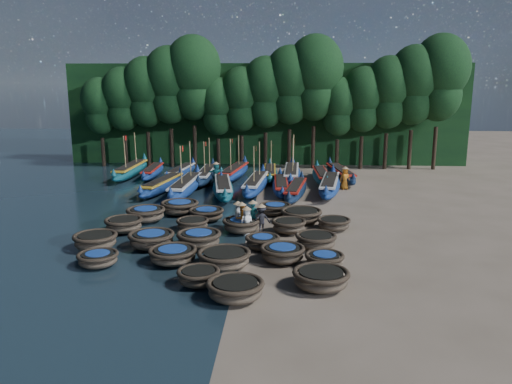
# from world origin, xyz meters

# --- Properties ---
(ground) EXTENTS (120.00, 120.00, 0.00)m
(ground) POSITION_xyz_m (0.00, 0.00, 0.00)
(ground) COLOR #7D6C5B
(ground) RESTS_ON ground
(foliage_wall) EXTENTS (40.00, 3.00, 10.00)m
(foliage_wall) POSITION_xyz_m (0.00, 23.50, 5.00)
(foliage_wall) COLOR black
(foliage_wall) RESTS_ON ground
(coracle_2) EXTENTS (2.11, 2.11, 0.69)m
(coracle_2) POSITION_xyz_m (-1.46, -9.15, 0.39)
(coracle_2) COLOR brown
(coracle_2) RESTS_ON ground
(coracle_3) EXTENTS (2.24, 2.24, 0.77)m
(coracle_3) POSITION_xyz_m (0.18, -10.45, 0.44)
(coracle_3) COLOR brown
(coracle_3) RESTS_ON ground
(coracle_4) EXTENTS (2.55, 2.55, 0.78)m
(coracle_4) POSITION_xyz_m (3.50, -9.22, 0.45)
(coracle_4) COLOR brown
(coracle_4) RESTS_ON ground
(coracle_5) EXTENTS (2.12, 2.12, 0.64)m
(coracle_5) POSITION_xyz_m (-6.36, -7.28, 0.37)
(coracle_5) COLOR brown
(coracle_5) RESTS_ON ground
(coracle_6) EXTENTS (2.23, 2.23, 0.72)m
(coracle_6) POSITION_xyz_m (-3.07, -6.70, 0.42)
(coracle_6) COLOR brown
(coracle_6) RESTS_ON ground
(coracle_7) EXTENTS (2.67, 2.67, 0.78)m
(coracle_7) POSITION_xyz_m (-0.66, -7.11, 0.45)
(coracle_7) COLOR brown
(coracle_7) RESTS_ON ground
(coracle_8) EXTENTS (2.52, 2.52, 0.75)m
(coracle_8) POSITION_xyz_m (1.95, -6.21, 0.43)
(coracle_8) COLOR brown
(coracle_8) RESTS_ON ground
(coracle_9) EXTENTS (1.98, 1.98, 0.70)m
(coracle_9) POSITION_xyz_m (3.81, -6.97, 0.41)
(coracle_9) COLOR brown
(coracle_9) RESTS_ON ground
(coracle_10) EXTENTS (2.63, 2.63, 0.80)m
(coracle_10) POSITION_xyz_m (-7.35, -4.96, 0.46)
(coracle_10) COLOR brown
(coracle_10) RESTS_ON ground
(coracle_11) EXTENTS (2.37, 2.37, 0.80)m
(coracle_11) POSITION_xyz_m (-4.63, -4.59, 0.46)
(coracle_11) COLOR brown
(coracle_11) RESTS_ON ground
(coracle_12) EXTENTS (2.62, 2.62, 0.84)m
(coracle_12) POSITION_xyz_m (-2.25, -4.48, 0.49)
(coracle_12) COLOR brown
(coracle_12) RESTS_ON ground
(coracle_13) EXTENTS (2.10, 2.10, 0.68)m
(coracle_13) POSITION_xyz_m (0.94, -4.47, 0.40)
(coracle_13) COLOR brown
(coracle_13) RESTS_ON ground
(coracle_14) EXTENTS (2.42, 2.42, 0.77)m
(coracle_14) POSITION_xyz_m (3.59, -4.24, 0.44)
(coracle_14) COLOR brown
(coracle_14) RESTS_ON ground
(coracle_15) EXTENTS (2.38, 2.38, 0.82)m
(coracle_15) POSITION_xyz_m (-6.85, -2.07, 0.47)
(coracle_15) COLOR brown
(coracle_15) RESTS_ON ground
(coracle_16) EXTENTS (2.05, 2.05, 0.66)m
(coracle_16) POSITION_xyz_m (-3.13, -1.45, 0.38)
(coracle_16) COLOR brown
(coracle_16) RESTS_ON ground
(coracle_17) EXTENTS (2.10, 2.10, 0.77)m
(coracle_17) POSITION_xyz_m (-0.37, -1.71, 0.45)
(coracle_17) COLOR brown
(coracle_17) RESTS_ON ground
(coracle_18) EXTENTS (1.94, 1.94, 0.76)m
(coracle_18) POSITION_xyz_m (2.26, -1.67, 0.44)
(coracle_18) COLOR brown
(coracle_18) RESTS_ON ground
(coracle_19) EXTENTS (1.88, 1.88, 0.68)m
(coracle_19) POSITION_xyz_m (4.79, -0.92, 0.39)
(coracle_19) COLOR brown
(coracle_19) RESTS_ON ground
(coracle_20) EXTENTS (2.47, 2.47, 0.84)m
(coracle_20) POSITION_xyz_m (-6.23, 0.15, 0.49)
(coracle_20) COLOR brown
(coracle_20) RESTS_ON ground
(coracle_21) EXTENTS (2.92, 2.92, 0.83)m
(coracle_21) POSITION_xyz_m (-4.57, 1.96, 0.48)
(coracle_21) COLOR brown
(coracle_21) RESTS_ON ground
(coracle_22) EXTENTS (2.36, 2.36, 0.74)m
(coracle_22) POSITION_xyz_m (-2.66, 0.57, 0.43)
(coracle_22) COLOR brown
(coracle_22) RESTS_ON ground
(coracle_23) EXTENTS (2.02, 2.02, 0.69)m
(coracle_23) POSITION_xyz_m (1.43, 2.21, 0.40)
(coracle_23) COLOR brown
(coracle_23) RESTS_ON ground
(coracle_24) EXTENTS (2.84, 2.84, 0.80)m
(coracle_24) POSITION_xyz_m (3.02, 0.49, 0.46)
(coracle_24) COLOR brown
(coracle_24) RESTS_ON ground
(long_boat_2) EXTENTS (2.66, 8.05, 1.43)m
(long_boat_2) POSITION_xyz_m (-7.24, 8.43, 0.55)
(long_boat_2) COLOR navy
(long_boat_2) RESTS_ON ground
(long_boat_3) EXTENTS (1.87, 8.99, 3.82)m
(long_boat_3) POSITION_xyz_m (-5.34, 7.74, 0.61)
(long_boat_3) COLOR navy
(long_boat_3) RESTS_ON ground
(long_boat_4) EXTENTS (2.76, 8.41, 1.50)m
(long_boat_4) POSITION_xyz_m (-2.53, 7.66, 0.57)
(long_boat_4) COLOR #0F5359
(long_boat_4) RESTS_ON ground
(long_boat_5) EXTENTS (2.26, 8.64, 3.68)m
(long_boat_5) POSITION_xyz_m (-0.20, 8.99, 0.58)
(long_boat_5) COLOR navy
(long_boat_5) RESTS_ON ground
(long_boat_6) EXTENTS (1.56, 7.58, 1.33)m
(long_boat_6) POSITION_xyz_m (1.74, 8.79, 0.51)
(long_boat_6) COLOR navy
(long_boat_6) RESTS_ON ground
(long_boat_7) EXTENTS (2.42, 7.61, 1.35)m
(long_boat_7) POSITION_xyz_m (2.81, 7.33, 0.51)
(long_boat_7) COLOR #0F2238
(long_boat_7) RESTS_ON ground
(long_boat_8) EXTENTS (2.77, 8.66, 1.54)m
(long_boat_8) POSITION_xyz_m (5.39, 8.89, 0.59)
(long_boat_8) COLOR navy
(long_boat_8) RESTS_ON ground
(long_boat_9) EXTENTS (1.66, 8.95, 3.80)m
(long_boat_9) POSITION_xyz_m (-11.55, 14.42, 0.60)
(long_boat_9) COLOR #0F5359
(long_boat_9) RESTS_ON ground
(long_boat_10) EXTENTS (1.61, 7.31, 1.29)m
(long_boat_10) POSITION_xyz_m (-9.61, 14.51, 0.49)
(long_boat_10) COLOR navy
(long_boat_10) RESTS_ON ground
(long_boat_11) EXTENTS (2.14, 7.44, 1.32)m
(long_boat_11) POSITION_xyz_m (-7.07, 14.40, 0.50)
(long_boat_11) COLOR navy
(long_boat_11) RESTS_ON ground
(long_boat_12) EXTENTS (1.49, 8.38, 3.56)m
(long_boat_12) POSITION_xyz_m (-4.55, 12.64, 0.56)
(long_boat_12) COLOR #0F2238
(long_boat_12) RESTS_ON ground
(long_boat_13) EXTENTS (2.72, 8.51, 3.65)m
(long_boat_13) POSITION_xyz_m (-2.34, 13.92, 0.58)
(long_boat_13) COLOR navy
(long_boat_13) RESTS_ON ground
(long_boat_14) EXTENTS (1.54, 7.54, 3.21)m
(long_boat_14) POSITION_xyz_m (0.73, 14.15, 0.51)
(long_boat_14) COLOR #0F5359
(long_boat_14) RESTS_ON ground
(long_boat_15) EXTENTS (1.83, 8.91, 3.79)m
(long_boat_15) POSITION_xyz_m (2.58, 13.40, 0.60)
(long_boat_15) COLOR navy
(long_boat_15) RESTS_ON ground
(long_boat_16) EXTENTS (1.67, 7.77, 1.37)m
(long_boat_16) POSITION_xyz_m (5.05, 12.92, 0.52)
(long_boat_16) COLOR #0F5359
(long_boat_16) RESTS_ON ground
(long_boat_17) EXTENTS (2.61, 8.40, 1.49)m
(long_boat_17) POSITION_xyz_m (6.71, 13.90, 0.57)
(long_boat_17) COLOR #0F2238
(long_boat_17) RESTS_ON ground
(fisherman_0) EXTENTS (0.89, 0.81, 1.73)m
(fisherman_0) POSITION_xyz_m (-0.02, -2.18, 0.83)
(fisherman_0) COLOR silver
(fisherman_0) RESTS_ON ground
(fisherman_1) EXTENTS (0.70, 0.56, 1.86)m
(fisherman_1) POSITION_xyz_m (0.26, -1.32, 0.93)
(fisherman_1) COLOR #19656A
(fisherman_1) RESTS_ON ground
(fisherman_2) EXTENTS (1.01, 0.98, 1.83)m
(fisherman_2) POSITION_xyz_m (-0.34, -1.67, 0.87)
(fisherman_2) COLOR orange
(fisherman_2) RESTS_ON ground
(fisherman_3) EXTENTS (1.11, 0.81, 1.74)m
(fisherman_3) POSITION_xyz_m (0.74, -1.62, 0.82)
(fisherman_3) COLOR black
(fisherman_3) RESTS_ON ground
(fisherman_4) EXTENTS (0.52, 0.91, 1.71)m
(fisherman_4) POSITION_xyz_m (-0.63, -0.95, 0.83)
(fisherman_4) COLOR silver
(fisherman_4) RESTS_ON ground
(fisherman_5) EXTENTS (1.68, 0.70, 1.96)m
(fisherman_5) POSITION_xyz_m (-3.57, 11.57, 0.91)
(fisherman_5) COLOR #19656A
(fisherman_5) RESTS_ON ground
(fisherman_6) EXTENTS (0.95, 0.76, 1.90)m
(fisherman_6) POSITION_xyz_m (6.67, 10.23, 0.91)
(fisherman_6) COLOR orange
(fisherman_6) RESTS_ON ground
(tree_0) EXTENTS (3.68, 3.68, 8.68)m
(tree_0) POSITION_xyz_m (-16.00, 20.00, 5.97)
(tree_0) COLOR black
(tree_0) RESTS_ON ground
(tree_1) EXTENTS (4.09, 4.09, 9.65)m
(tree_1) POSITION_xyz_m (-13.70, 20.00, 6.65)
(tree_1) COLOR black
(tree_1) RESTS_ON ground
(tree_2) EXTENTS (4.51, 4.51, 10.63)m
(tree_2) POSITION_xyz_m (-11.40, 20.00, 7.32)
(tree_2) COLOR black
(tree_2) RESTS_ON ground
(tree_3) EXTENTS (4.92, 4.92, 11.60)m
(tree_3) POSITION_xyz_m (-9.10, 20.00, 8.00)
(tree_3) COLOR black
(tree_3) RESTS_ON ground
(tree_4) EXTENTS (5.34, 5.34, 12.58)m
(tree_4) POSITION_xyz_m (-6.80, 20.00, 8.67)
(tree_4) COLOR black
(tree_4) RESTS_ON ground
(tree_5) EXTENTS (3.68, 3.68, 8.68)m
(tree_5) POSITION_xyz_m (-4.50, 20.00, 5.97)
(tree_5) COLOR black
(tree_5) RESTS_ON ground
(tree_6) EXTENTS (4.09, 4.09, 9.65)m
(tree_6) POSITION_xyz_m (-2.20, 20.00, 6.65)
(tree_6) COLOR black
(tree_6) RESTS_ON ground
(tree_7) EXTENTS (4.51, 4.51, 10.63)m
(tree_7) POSITION_xyz_m (0.10, 20.00, 7.32)
(tree_7) COLOR black
(tree_7) RESTS_ON ground
(tree_8) EXTENTS (4.92, 4.92, 11.60)m
(tree_8) POSITION_xyz_m (2.40, 20.00, 8.00)
(tree_8) COLOR black
(tree_8) RESTS_ON ground
(tree_9) EXTENTS (5.34, 5.34, 12.58)m
(tree_9) POSITION_xyz_m (4.70, 20.00, 8.67)
(tree_9) COLOR black
(tree_9) RESTS_ON ground
(tree_10) EXTENTS (3.68, 3.68, 8.68)m
(tree_10) POSITION_xyz_m (7.00, 20.00, 5.97)
(tree_10) COLOR black
(tree_10) RESTS_ON ground
(tree_11) EXTENTS (4.09, 4.09, 9.65)m
(tree_11) POSITION_xyz_m (9.30, 20.00, 6.65)
(tree_11) COLOR black
(tree_11) RESTS_ON ground
(tree_12) EXTENTS (4.51, 4.51, 10.63)m
(tree_12) POSITION_xyz_m (11.60, 20.00, 7.32)
(tree_12) COLOR black
(tree_12) RESTS_ON ground
(tree_13) EXTENTS (4.92, 4.92, 11.60)m
(tree_13) POSITION_xyz_m (13.90, 20.00, 8.00)
(tree_13) COLOR black
(tree_13) RESTS_ON ground
(tree_14) EXTENTS (5.34, 5.34, 12.58)m
(tree_14) POSITION_xyz_m (16.20, 20.00, 8.67)
(tree_14) COLOR black
(tree_14) RESTS_ON ground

